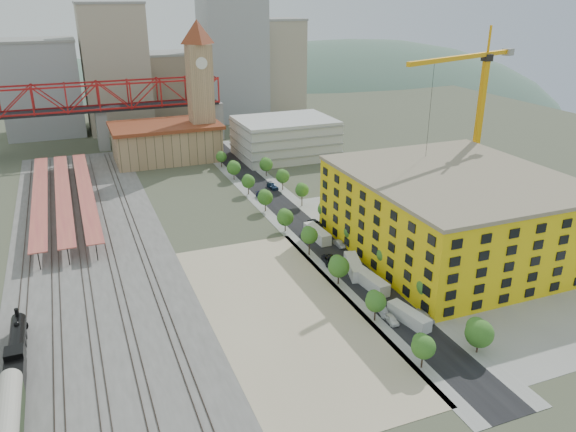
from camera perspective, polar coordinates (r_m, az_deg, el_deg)
name	(u,v)px	position (r m, az deg, el deg)	size (l,w,h in m)	color
ground	(252,245)	(134.85, -3.66, -2.98)	(400.00, 400.00, 0.00)	#474C38
ballast_strip	(90,240)	(145.53, -19.49, -2.33)	(36.00, 165.00, 0.06)	#605E59
dirt_lot	(285,313)	(107.44, -0.34, -9.86)	(28.00, 67.00, 0.06)	tan
street_asphalt	(291,215)	(152.83, 0.26, 0.15)	(12.00, 170.00, 0.06)	black
sidewalk_west	(272,217)	(151.00, -1.67, -0.14)	(3.00, 170.00, 0.04)	gray
sidewalk_east	(309,212)	(154.84, 2.15, 0.42)	(3.00, 170.00, 0.04)	gray
construction_pad	(459,248)	(138.93, 17.02, -3.17)	(50.00, 90.00, 0.06)	gray
rail_tracks	(82,241)	(145.48, -20.20, -2.38)	(26.56, 160.00, 0.18)	#382B23
platform_canopies	(63,193)	(169.98, -21.90, 2.21)	(16.00, 80.00, 4.12)	#D06A50
station_hall	(166,141)	(207.33, -12.26, 7.42)	(38.00, 24.00, 13.10)	tan
clock_tower	(200,78)	(203.70, -8.97, 13.72)	(12.00, 12.00, 52.00)	tan
parking_garage	(285,138)	(206.54, -0.32, 7.96)	(34.00, 26.00, 14.00)	silver
truss_bridge	(99,100)	(225.15, -18.68, 11.08)	(94.00, 9.60, 25.60)	gray
construction_building	(453,213)	(133.59, 16.45, 0.26)	(44.60, 50.60, 18.80)	gold
street_trees	(305,228)	(144.32, 1.75, -1.22)	(15.40, 124.40, 8.00)	#2C5C1B
skyline	(167,73)	(264.95, -12.23, 14.04)	(133.00, 46.00, 60.00)	#9EA0A3
distant_hills	(201,195)	(408.87, -8.87, 2.11)	(647.00, 264.00, 227.00)	#4C6B59
locomotive	(17,350)	(104.06, -25.84, -12.16)	(2.86, 22.09, 5.52)	black
coach	(9,426)	(87.47, -26.52, -18.51)	(3.17, 18.41, 5.78)	#23321B
tower_crane	(476,100)	(157.76, 18.52, 11.07)	(43.30, 17.31, 48.65)	#F6A610
site_trailer_a	(409,316)	(106.49, 12.19, -9.95)	(2.44, 9.27, 2.54)	silver
site_trailer_b	(371,282)	(116.65, 8.40, -6.63)	(2.60, 9.90, 2.71)	silver
site_trailer_c	(354,267)	(122.16, 6.72, -5.14)	(2.66, 10.12, 2.77)	silver
site_trailer_d	(317,234)	(137.54, 2.99, -1.82)	(2.66, 10.09, 2.76)	silver
car_0	(391,319)	(106.13, 10.44, -10.28)	(1.65, 4.10, 1.40)	white
car_1	(382,311)	(108.35, 9.58, -9.51)	(1.43, 4.10, 1.35)	#A7A7AC
car_2	(330,261)	(125.64, 4.29, -4.55)	(2.62, 5.67, 1.58)	black
car_3	(262,196)	(164.41, -2.62, 2.00)	(2.26, 5.55, 1.61)	navy
car_4	(424,317)	(107.97, 13.64, -9.91)	(1.87, 4.66, 1.59)	silver
car_5	(339,244)	(134.04, 5.24, -2.87)	(1.44, 4.13, 1.36)	#9D9CA1
car_6	(316,224)	(145.09, 2.86, -0.80)	(2.44, 5.30, 1.47)	black
car_7	(273,186)	(173.09, -1.58, 3.04)	(2.14, 5.27, 1.53)	#1A2E4D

